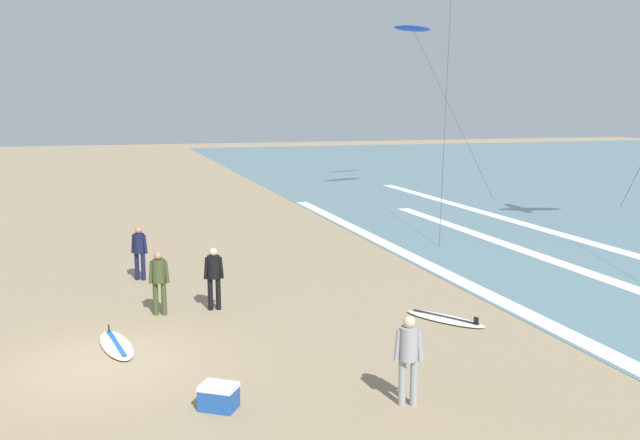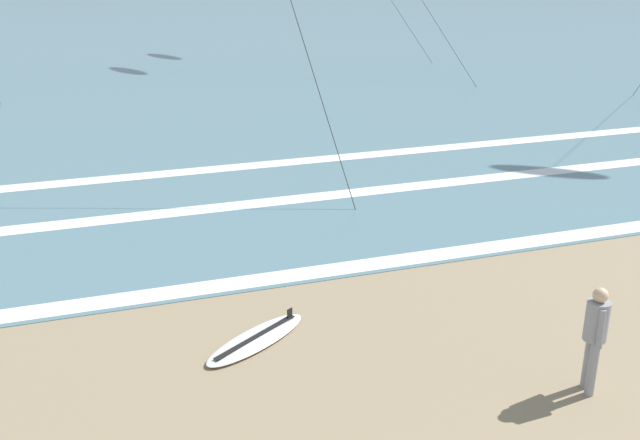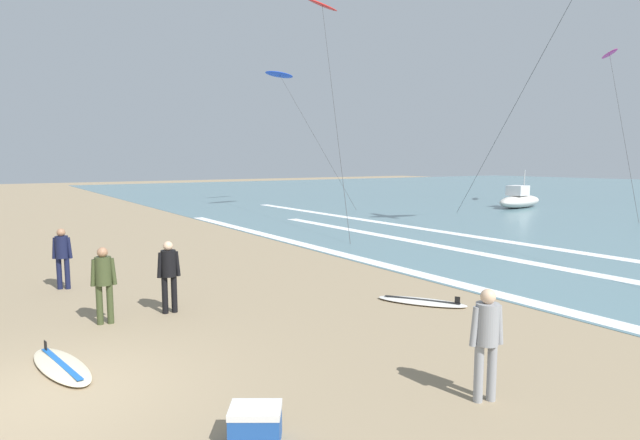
# 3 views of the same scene
# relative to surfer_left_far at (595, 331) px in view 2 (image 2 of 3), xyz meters

# --- Properties ---
(ocean_surface) EXTENTS (140.00, 90.00, 0.01)m
(ocean_surface) POSITION_rel_surfer_left_far_xyz_m (-3.54, 49.60, -0.95)
(ocean_surface) COLOR slate
(ocean_surface) RESTS_ON ground
(wave_foam_shoreline) EXTENTS (44.62, 0.56, 0.01)m
(wave_foam_shoreline) POSITION_rel_surfer_left_far_xyz_m (-2.46, 5.00, -0.94)
(wave_foam_shoreline) COLOR white
(wave_foam_shoreline) RESTS_ON ocean_surface
(wave_foam_mid_break) EXTENTS (36.98, 0.61, 0.01)m
(wave_foam_mid_break) POSITION_rel_surfer_left_far_xyz_m (-2.57, 9.23, -0.94)
(wave_foam_mid_break) COLOR white
(wave_foam_mid_break) RESTS_ON ocean_surface
(wave_foam_outer_break) EXTENTS (51.26, 0.64, 0.01)m
(wave_foam_outer_break) POSITION_rel_surfer_left_far_xyz_m (-5.11, 12.42, -0.94)
(wave_foam_outer_break) COLOR white
(wave_foam_outer_break) RESTS_ON ocean_surface
(surfer_left_far) EXTENTS (0.32, 0.51, 1.60)m
(surfer_left_far) POSITION_rel_surfer_left_far_xyz_m (0.00, 0.00, 0.00)
(surfer_left_far) COLOR gray
(surfer_left_far) RESTS_ON ground
(surfboard_foreground_flat) EXTENTS (2.09, 1.64, 0.25)m
(surfboard_foreground_flat) POSITION_rel_surfer_left_far_xyz_m (-4.09, 2.83, -0.91)
(surfboard_foreground_flat) COLOR silver
(surfboard_foreground_flat) RESTS_ON ground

